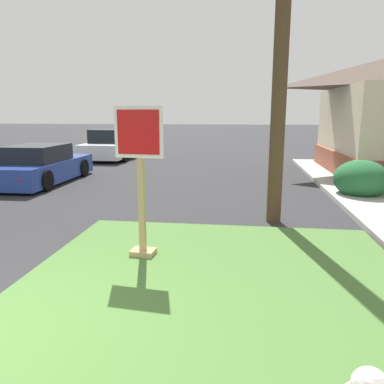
{
  "coord_description": "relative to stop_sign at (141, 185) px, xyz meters",
  "views": [
    {
      "loc": [
        2.69,
        -2.8,
        2.22
      ],
      "look_at": [
        1.89,
        3.19,
        0.95
      ],
      "focal_mm": 34.75,
      "sensor_mm": 36.0,
      "label": 1
    }
  ],
  "objects": [
    {
      "name": "grass_corner_patch",
      "position": [
        1.2,
        -1.21,
        -1.15
      ],
      "size": [
        5.18,
        5.92,
        0.08
      ],
      "primitive_type": "cube",
      "color": "#477033",
      "rests_on": "ground"
    },
    {
      "name": "stop_sign",
      "position": [
        0.0,
        0.0,
        0.0
      ],
      "size": [
        0.74,
        0.32,
        2.26
      ],
      "color": "tan",
      "rests_on": "grass_corner_patch"
    },
    {
      "name": "manhole_cover",
      "position": [
        -0.8,
        0.48,
        -1.18
      ],
      "size": [
        0.7,
        0.7,
        0.02
      ],
      "primitive_type": "cylinder",
      "color": "black",
      "rests_on": "ground"
    },
    {
      "name": "parked_sedan_blue",
      "position": [
        -5.05,
        6.05,
        -0.65
      ],
      "size": [
        1.92,
        4.36,
        1.25
      ],
      "color": "#233D93",
      "rests_on": "ground"
    },
    {
      "name": "pickup_truck_white",
      "position": [
        -4.97,
        13.06,
        -0.57
      ],
      "size": [
        2.17,
        5.1,
        1.48
      ],
      "color": "silver",
      "rests_on": "ground"
    },
    {
      "name": "shrub_by_curb",
      "position": [
        4.68,
        5.04,
        -0.68
      ],
      "size": [
        1.43,
        1.43,
        1.03
      ],
      "primitive_type": "ellipsoid",
      "color": "#246233",
      "rests_on": "ground"
    }
  ]
}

